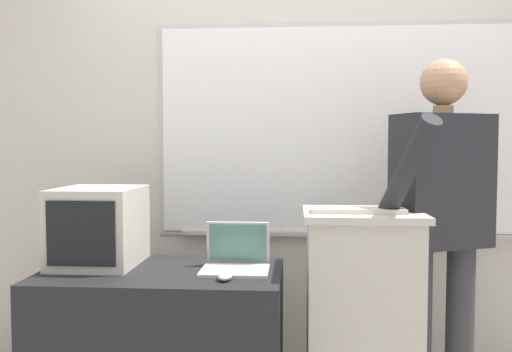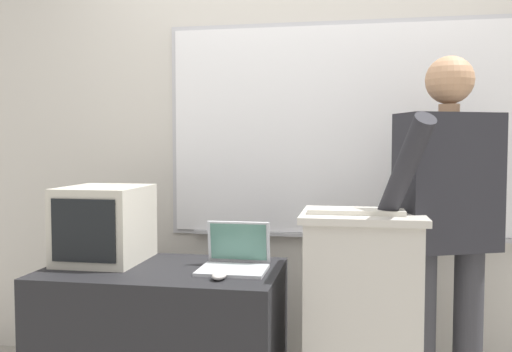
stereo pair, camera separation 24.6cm
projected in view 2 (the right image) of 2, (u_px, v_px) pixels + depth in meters
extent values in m
cube|color=beige|center=(306.00, 107.00, 3.08)|extent=(6.40, 0.12, 2.99)
cube|color=#B7B7BC|center=(365.00, 130.00, 2.97)|extent=(2.20, 0.02, 1.20)
cube|color=white|center=(365.00, 130.00, 2.96)|extent=(2.15, 0.02, 1.15)
cube|color=#B7B7BC|center=(364.00, 236.00, 2.98)|extent=(1.94, 0.04, 0.02)
cube|color=#BCB7AD|center=(361.00, 327.00, 2.38)|extent=(0.48, 0.42, 0.95)
cube|color=#BCB7AD|center=(362.00, 216.00, 2.35)|extent=(0.52, 0.46, 0.03)
cube|color=black|center=(164.00, 345.00, 2.49)|extent=(1.07, 0.63, 0.72)
cylinder|color=#333338|center=(420.00, 341.00, 2.41)|extent=(0.13, 0.13, 0.81)
cylinder|color=#333338|center=(468.00, 337.00, 2.46)|extent=(0.13, 0.13, 0.81)
cube|color=#232328|center=(448.00, 182.00, 2.40)|extent=(0.48, 0.37, 0.61)
cylinder|color=tan|center=(449.00, 109.00, 2.38)|extent=(0.09, 0.09, 0.04)
sphere|color=tan|center=(450.00, 80.00, 2.37)|extent=(0.21, 0.21, 0.21)
cylinder|color=#232328|center=(402.00, 177.00, 2.17)|extent=(0.24, 0.42, 0.51)
cylinder|color=#232328|center=(495.00, 187.00, 2.45)|extent=(0.08, 0.08, 0.58)
cube|color=#B7BABF|center=(233.00, 270.00, 2.39)|extent=(0.30, 0.24, 0.01)
cube|color=#B7BABF|center=(239.00, 242.00, 2.51)|extent=(0.29, 0.04, 0.19)
cube|color=#4C7A6B|center=(238.00, 242.00, 2.50)|extent=(0.26, 0.03, 0.17)
cube|color=beige|center=(356.00, 212.00, 2.30)|extent=(0.41, 0.13, 0.02)
ellipsoid|color=silver|center=(219.00, 275.00, 2.25)|extent=(0.06, 0.10, 0.03)
cube|color=#BCB7A8|center=(105.00, 224.00, 2.60)|extent=(0.37, 0.42, 0.36)
cube|color=black|center=(83.00, 231.00, 2.39)|extent=(0.30, 0.01, 0.28)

